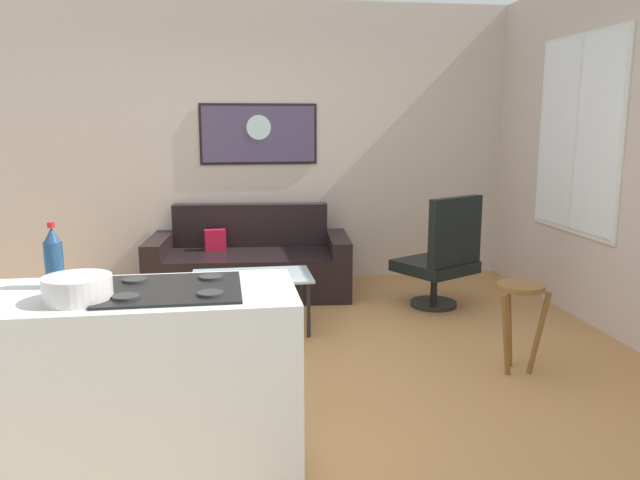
{
  "coord_description": "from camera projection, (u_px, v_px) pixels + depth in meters",
  "views": [
    {
      "loc": [
        -0.34,
        -4.02,
        1.66
      ],
      "look_at": [
        0.42,
        0.9,
        0.7
      ],
      "focal_mm": 35.51,
      "sensor_mm": 36.0,
      "label": 1
    }
  ],
  "objects": [
    {
      "name": "bar_stool",
      "position": [
        519.0,
        304.0,
        4.14
      ],
      "size": [
        0.36,
        0.35,
        0.6
      ],
      "color": "brown",
      "rests_on": "ground"
    },
    {
      "name": "window",
      "position": [
        577.0,
        135.0,
        5.24
      ],
      "size": [
        0.03,
        1.26,
        1.64
      ],
      "color": "silver"
    },
    {
      "name": "couch",
      "position": [
        250.0,
        265.0,
        6.07
      ],
      "size": [
        1.95,
        1.02,
        0.83
      ],
      "color": "black",
      "rests_on": "ground"
    },
    {
      "name": "ground",
      "position": [
        279.0,
        371.0,
        4.27
      ],
      "size": [
        6.4,
        6.4,
        0.04
      ],
      "primitive_type": "cube",
      "color": "#B57E49"
    },
    {
      "name": "wall_painting",
      "position": [
        259.0,
        134.0,
        6.3
      ],
      "size": [
        1.17,
        0.03,
        0.6
      ],
      "color": "black"
    },
    {
      "name": "armchair",
      "position": [
        443.0,
        257.0,
        5.54
      ],
      "size": [
        0.79,
        0.78,
        1.01
      ],
      "color": "black",
      "rests_on": "ground"
    },
    {
      "name": "soda_bottle_2",
      "position": [
        54.0,
        258.0,
        2.78
      ],
      "size": [
        0.08,
        0.08,
        0.29
      ],
      "color": "navy",
      "rests_on": "kitchen_counter"
    },
    {
      "name": "mixing_bowl",
      "position": [
        78.0,
        289.0,
        2.58
      ],
      "size": [
        0.28,
        0.28,
        0.1
      ],
      "color": "silver",
      "rests_on": "kitchen_counter"
    },
    {
      "name": "right_wall",
      "position": [
        625.0,
        154.0,
        4.69
      ],
      "size": [
        0.05,
        6.4,
        2.8
      ],
      "primitive_type": "cube",
      "color": "beige",
      "rests_on": "ground"
    },
    {
      "name": "coffee_table",
      "position": [
        252.0,
        280.0,
        4.96
      ],
      "size": [
        0.93,
        0.54,
        0.45
      ],
      "color": "silver",
      "rests_on": "ground"
    },
    {
      "name": "kitchen_counter",
      "position": [
        106.0,
        394.0,
        2.79
      ],
      "size": [
        1.69,
        0.65,
        0.95
      ],
      "color": "silver",
      "rests_on": "ground"
    },
    {
      "name": "back_wall",
      "position": [
        255.0,
        145.0,
        6.36
      ],
      "size": [
        6.4,
        0.05,
        2.8
      ],
      "primitive_type": "cube",
      "color": "beige",
      "rests_on": "ground"
    }
  ]
}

